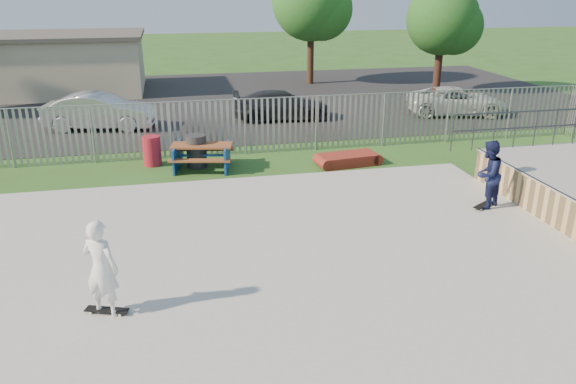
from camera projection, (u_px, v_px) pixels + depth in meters
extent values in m
plane|color=#2F541D|center=(257.00, 277.00, 11.84)|extent=(120.00, 120.00, 0.00)
cube|color=#A5A59F|center=(257.00, 274.00, 11.81)|extent=(15.00, 12.00, 0.15)
cylinder|color=#383A3F|center=(552.00, 188.00, 13.82)|extent=(0.06, 7.00, 0.06)
cube|color=brown|center=(202.00, 145.00, 18.40)|extent=(2.09, 1.14, 0.07)
cube|color=brown|center=(199.00, 161.00, 17.90)|extent=(2.00, 0.69, 0.05)
cube|color=brown|center=(205.00, 149.00, 19.13)|extent=(2.00, 0.69, 0.05)
cube|color=navy|center=(202.00, 157.00, 18.54)|extent=(2.02, 1.85, 0.81)
cube|color=maroon|center=(348.00, 159.00, 19.02)|extent=(1.96, 1.16, 0.37)
cylinder|color=maroon|center=(152.00, 151.00, 18.87)|extent=(0.60, 0.60, 1.00)
cylinder|color=#28282B|center=(197.00, 151.00, 18.67)|extent=(0.66, 0.66, 1.10)
cube|color=black|center=(201.00, 101.00, 29.23)|extent=(40.00, 18.00, 0.02)
imported|color=silver|center=(100.00, 111.00, 23.37)|extent=(4.73, 2.33, 1.49)
imported|color=black|center=(282.00, 105.00, 25.05)|extent=(4.47, 2.08, 1.26)
imported|color=silver|center=(457.00, 101.00, 25.95)|extent=(4.89, 3.09, 1.26)
cube|color=#C2B695|center=(48.00, 65.00, 30.83)|extent=(10.00, 6.00, 3.00)
cube|color=#4C4742|center=(44.00, 35.00, 30.27)|extent=(10.40, 6.40, 0.20)
cylinder|color=#3C2618|center=(311.00, 49.00, 33.37)|extent=(0.39, 0.39, 4.10)
sphere|color=#255C1F|center=(311.00, 1.00, 32.41)|extent=(4.59, 4.59, 4.59)
cylinder|color=#3A2017|center=(438.00, 62.00, 30.60)|extent=(0.41, 0.41, 3.41)
sphere|color=#204E1A|center=(442.00, 19.00, 29.80)|extent=(3.82, 3.82, 3.82)
cube|color=black|center=(484.00, 205.00, 15.10)|extent=(0.78, 0.60, 0.02)
cube|color=black|center=(107.00, 310.00, 10.27)|extent=(0.82, 0.45, 0.02)
imported|color=#151A41|center=(488.00, 174.00, 14.80)|extent=(1.13, 1.07, 1.85)
imported|color=white|center=(101.00, 268.00, 9.97)|extent=(0.80, 0.71, 1.85)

